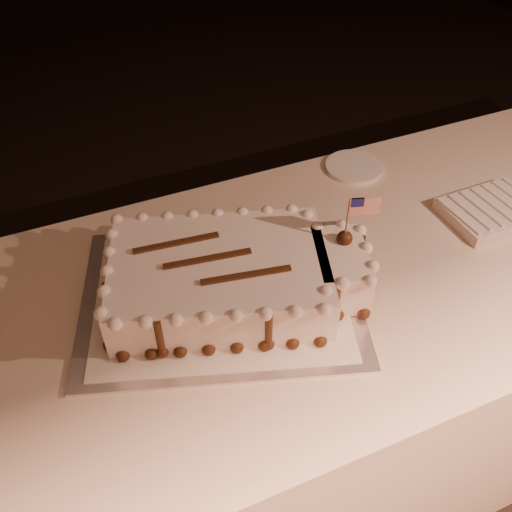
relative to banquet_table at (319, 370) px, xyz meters
name	(u,v)px	position (x,y,z in m)	size (l,w,h in m)	color
banquet_table	(319,370)	(0.00, 0.00, 0.00)	(2.40, 0.80, 0.75)	beige
cake_board	(221,297)	(-0.25, 0.02, 0.38)	(0.57, 0.43, 0.01)	silver
doily	(221,295)	(-0.25, 0.02, 0.38)	(0.51, 0.39, 0.00)	white
sheet_cake	(234,277)	(-0.22, 0.01, 0.44)	(0.57, 0.42, 0.21)	white
napkin_stack	(491,211)	(0.44, 0.01, 0.39)	(0.22, 0.16, 0.04)	beige
side_plate	(354,167)	(0.24, 0.31, 0.38)	(0.15, 0.15, 0.01)	white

